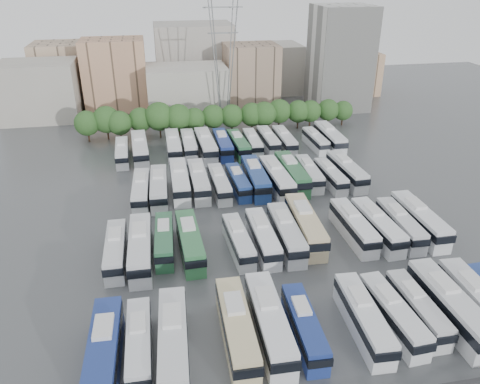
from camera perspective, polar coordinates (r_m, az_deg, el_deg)
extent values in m
plane|color=#424447|center=(70.81, 2.85, -3.79)|extent=(220.00, 220.00, 0.00)
cylinder|color=black|center=(108.14, -17.94, 6.43)|extent=(0.36, 0.36, 2.26)
sphere|color=#234C1E|center=(107.21, -18.17, 7.97)|extent=(5.43, 5.43, 5.43)
cylinder|color=black|center=(108.34, -15.78, 6.81)|extent=(0.36, 0.36, 2.46)
sphere|color=#234C1E|center=(107.34, -16.00, 8.49)|extent=(5.91, 5.91, 5.91)
cylinder|color=black|center=(106.72, -14.30, 6.63)|extent=(0.36, 0.36, 2.20)
sphere|color=#234C1E|center=(105.80, -14.48, 8.15)|extent=(5.29, 5.29, 5.29)
cylinder|color=black|center=(108.00, -11.89, 7.11)|extent=(0.36, 0.36, 2.22)
sphere|color=#234C1E|center=(107.08, -12.04, 8.63)|extent=(5.32, 5.32, 5.32)
cylinder|color=black|center=(106.93, -9.68, 7.23)|extent=(0.36, 0.36, 2.64)
sphere|color=#234C1E|center=(105.85, -9.82, 9.06)|extent=(6.33, 6.33, 6.33)
cylinder|color=black|center=(106.61, -7.42, 7.28)|extent=(0.36, 0.36, 2.47)
sphere|color=#234C1E|center=(105.58, -7.52, 9.00)|extent=(5.94, 5.94, 5.94)
cylinder|color=black|center=(107.16, -5.53, 7.38)|extent=(0.36, 0.36, 2.11)
sphere|color=#234C1E|center=(106.28, -5.60, 8.84)|extent=(5.06, 5.06, 5.06)
cylinder|color=black|center=(108.14, -3.26, 7.66)|extent=(0.36, 0.36, 2.22)
sphere|color=#234C1E|center=(107.23, -3.30, 9.18)|extent=(5.32, 5.32, 5.32)
cylinder|color=black|center=(108.47, -1.00, 7.75)|extent=(0.36, 0.36, 2.19)
sphere|color=#234C1E|center=(107.57, -1.01, 9.25)|extent=(5.26, 5.26, 5.26)
cylinder|color=black|center=(109.15, 1.44, 7.88)|extent=(0.36, 0.36, 2.25)
sphere|color=#234C1E|center=(108.23, 1.46, 9.42)|extent=(5.40, 5.40, 5.40)
cylinder|color=black|center=(109.19, 2.92, 7.89)|extent=(0.36, 0.36, 2.34)
sphere|color=#234C1E|center=(108.24, 2.96, 9.48)|extent=(5.61, 5.61, 5.61)
cylinder|color=black|center=(111.68, 4.75, 8.24)|extent=(0.36, 0.36, 2.32)
sphere|color=#234C1E|center=(110.76, 4.81, 9.79)|extent=(5.56, 5.56, 5.56)
cylinder|color=black|center=(112.67, 7.02, 8.27)|extent=(0.36, 0.36, 2.19)
sphere|color=#234C1E|center=(111.80, 7.10, 9.72)|extent=(5.26, 5.26, 5.26)
cylinder|color=black|center=(113.67, 8.48, 8.32)|extent=(0.36, 0.36, 2.13)
sphere|color=#234C1E|center=(112.84, 8.58, 9.72)|extent=(5.11, 5.11, 5.11)
cylinder|color=black|center=(115.41, 10.58, 8.43)|extent=(0.36, 0.36, 2.13)
sphere|color=#234C1E|center=(114.58, 10.70, 9.81)|extent=(5.11, 5.11, 5.11)
cylinder|color=black|center=(116.72, 12.32, 8.43)|extent=(0.36, 0.36, 1.94)
sphere|color=#234C1E|center=(115.98, 12.44, 9.67)|extent=(4.66, 4.66, 4.66)
cube|color=#9E998E|center=(127.73, -23.18, 11.27)|extent=(18.00, 14.00, 14.00)
cube|color=tan|center=(130.57, -14.95, 13.66)|extent=(16.00, 12.00, 18.00)
cube|color=#ADA89E|center=(123.42, -6.46, 12.24)|extent=(20.00, 14.00, 12.00)
cube|color=gray|center=(131.28, 1.35, 14.12)|extent=(14.00, 12.00, 16.00)
cube|color=gray|center=(142.43, -5.59, 15.78)|extent=(22.00, 16.00, 20.00)
cube|color=tan|center=(142.15, -20.48, 13.47)|extent=(16.00, 14.00, 16.00)
cube|color=#A39E93|center=(144.71, 3.53, 14.80)|extent=(18.00, 14.00, 14.00)
cube|color=tan|center=(147.09, 13.50, 13.95)|extent=(14.00, 12.00, 12.00)
cube|color=gray|center=(136.96, -10.37, 12.94)|extent=(12.00, 10.00, 10.00)
cube|color=silver|center=(129.26, 12.11, 15.65)|extent=(14.00, 14.00, 26.00)
cylinder|color=slate|center=(110.12, -2.95, 16.54)|extent=(2.90, 2.91, 33.83)
cylinder|color=slate|center=(114.04, -3.25, 16.86)|extent=(2.90, 2.91, 33.83)
cylinder|color=slate|center=(110.74, -0.81, 16.62)|extent=(2.90, 2.91, 33.83)
cylinder|color=slate|center=(114.63, -1.18, 16.94)|extent=(2.90, 2.91, 33.83)
cube|color=slate|center=(111.21, -2.13, 21.59)|extent=(9.00, 0.30, 0.30)
cube|color=slate|center=(111.77, -2.08, 18.81)|extent=(7.00, 0.30, 0.30)
cube|color=navy|center=(48.77, -16.21, -18.51)|extent=(3.05, 12.81, 3.61)
cube|color=black|center=(48.18, -16.34, -18.06)|extent=(3.19, 13.00, 1.06)
cube|color=silver|center=(48.57, -16.33, -15.48)|extent=(1.90, 3.44, 0.47)
cube|color=silver|center=(49.28, -12.17, -17.81)|extent=(2.32, 10.84, 3.07)
cube|color=black|center=(48.78, -12.24, -17.42)|extent=(2.43, 11.00, 0.90)
cube|color=silver|center=(49.13, -12.35, -15.26)|extent=(1.54, 2.89, 0.40)
cube|color=silver|center=(48.55, -8.12, -17.75)|extent=(3.36, 12.94, 3.63)
cube|color=black|center=(47.96, -8.17, -17.28)|extent=(3.50, 13.14, 1.07)
cube|color=silver|center=(48.37, -8.29, -14.68)|extent=(1.99, 3.51, 0.47)
cube|color=beige|center=(49.54, -0.40, -16.37)|extent=(2.94, 12.74, 3.60)
cube|color=black|center=(48.96, -0.37, -15.90)|extent=(3.07, 12.94, 1.06)
cube|color=silver|center=(49.39, -0.71, -13.40)|extent=(1.86, 3.42, 0.47)
cube|color=silver|center=(50.18, 3.59, -15.71)|extent=(3.00, 13.00, 3.67)
cube|color=black|center=(49.60, 3.66, -15.23)|extent=(3.13, 13.20, 1.08)
cube|color=silver|center=(50.04, 3.23, -12.73)|extent=(1.90, 3.49, 0.47)
cube|color=navy|center=(50.55, 7.81, -16.04)|extent=(2.69, 10.86, 3.06)
cube|color=black|center=(50.07, 7.90, -15.64)|extent=(2.81, 11.03, 0.90)
cube|color=silver|center=(50.40, 7.51, -13.57)|extent=(1.63, 2.93, 0.40)
cube|color=silver|center=(52.49, 14.77, -14.73)|extent=(3.04, 11.86, 3.33)
cube|color=black|center=(51.99, 14.92, -14.30)|extent=(3.17, 12.04, 0.98)
cube|color=silver|center=(52.35, 14.41, -12.15)|extent=(1.81, 3.21, 0.43)
cube|color=silver|center=(53.95, 18.10, -14.06)|extent=(2.95, 11.31, 3.17)
cube|color=black|center=(53.49, 18.27, -13.65)|extent=(3.07, 11.48, 0.93)
cube|color=silver|center=(53.77, 17.61, -11.70)|extent=(1.74, 3.06, 0.41)
cube|color=silver|center=(55.74, 20.78, -13.19)|extent=(2.30, 10.58, 2.99)
cube|color=black|center=(55.31, 20.95, -12.81)|extent=(2.41, 10.74, 0.88)
cube|color=silver|center=(55.60, 20.38, -11.03)|extent=(1.51, 2.83, 0.39)
cube|color=silver|center=(56.66, 24.15, -12.71)|extent=(2.89, 13.17, 3.73)
cube|color=black|center=(56.15, 24.37, -12.23)|extent=(3.02, 13.37, 1.10)
cube|color=silver|center=(56.49, 23.63, -10.06)|extent=(1.89, 3.52, 0.48)
cube|color=silver|center=(58.51, 27.03, -12.13)|extent=(3.20, 12.75, 3.59)
cube|color=black|center=(58.02, 27.25, -11.68)|extent=(3.33, 12.95, 1.05)
cube|color=silver|center=(58.38, 26.59, -9.65)|extent=(1.93, 3.44, 0.46)
cube|color=silver|center=(63.37, -14.90, -6.96)|extent=(2.42, 11.29, 3.20)
cube|color=black|center=(62.93, -14.97, -6.57)|extent=(2.53, 11.46, 0.94)
cube|color=silver|center=(63.64, -15.02, -4.91)|extent=(1.61, 3.01, 0.41)
cube|color=silver|center=(62.62, -12.04, -6.81)|extent=(2.93, 12.90, 3.64)
cube|color=black|center=(62.12, -12.10, -6.35)|extent=(3.06, 13.09, 1.07)
cube|color=silver|center=(62.93, -12.18, -4.45)|extent=(1.87, 3.46, 0.47)
cube|color=#2B6440|center=(64.27, -9.21, -5.90)|extent=(2.79, 11.00, 3.09)
cube|color=black|center=(63.85, -9.25, -5.52)|extent=(2.91, 11.17, 0.91)
cube|color=silver|center=(64.55, -9.32, -3.95)|extent=(1.67, 2.97, 0.40)
cube|color=#307141|center=(63.18, -6.12, -6.11)|extent=(2.98, 12.30, 3.46)
cube|color=black|center=(62.70, -6.13, -5.67)|extent=(3.11, 12.49, 1.02)
cube|color=silver|center=(63.48, -6.37, -3.89)|extent=(1.83, 3.31, 0.45)
cube|color=silver|center=(63.32, -0.19, -6.08)|extent=(2.76, 10.82, 3.04)
cube|color=black|center=(62.90, -0.16, -5.70)|extent=(2.88, 10.98, 0.89)
cube|color=silver|center=(63.55, -0.47, -4.15)|extent=(1.65, 2.93, 0.39)
cube|color=white|center=(63.92, 2.78, -5.65)|extent=(2.49, 11.62, 3.29)
cube|color=black|center=(63.47, 2.82, -5.23)|extent=(2.61, 11.80, 0.97)
cube|color=silver|center=(64.18, 2.52, -3.56)|extent=(1.65, 3.10, 0.43)
cube|color=silver|center=(64.83, 5.63, -5.14)|extent=(2.89, 12.43, 3.51)
cube|color=black|center=(64.36, 5.69, -4.70)|extent=(3.02, 12.62, 1.03)
cube|color=silver|center=(65.13, 5.36, -2.96)|extent=(1.82, 3.34, 0.45)
cube|color=beige|center=(66.82, 7.94, -4.12)|extent=(3.52, 13.51, 3.79)
cube|color=black|center=(66.32, 8.01, -3.65)|extent=(3.66, 13.71, 1.11)
cube|color=silver|center=(67.19, 7.68, -1.83)|extent=(2.07, 3.66, 0.49)
cube|color=silver|center=(68.17, 13.64, -4.20)|extent=(2.66, 11.97, 3.38)
cube|color=black|center=(67.74, 13.75, -3.79)|extent=(2.78, 12.15, 1.00)
cube|color=silver|center=(68.43, 13.31, -2.21)|extent=(1.72, 3.20, 0.44)
cube|color=white|center=(69.10, 16.35, -4.09)|extent=(3.02, 12.22, 3.44)
cube|color=black|center=(68.67, 16.48, -3.68)|extent=(3.15, 12.41, 1.01)
cube|color=silver|center=(69.34, 15.98, -2.10)|extent=(1.84, 3.30, 0.44)
cube|color=silver|center=(70.65, 18.92, -3.86)|extent=(2.83, 11.61, 3.27)
cube|color=black|center=(70.25, 19.04, -3.48)|extent=(2.95, 11.79, 0.96)
cube|color=silver|center=(70.90, 18.62, -2.00)|extent=(1.73, 3.13, 0.42)
cube|color=silver|center=(72.45, 21.01, -3.29)|extent=(2.75, 12.75, 3.61)
cube|color=black|center=(72.01, 21.16, -2.87)|extent=(2.87, 12.94, 1.06)
cube|color=silver|center=(72.72, 20.65, -1.29)|extent=(1.82, 3.40, 0.47)
cube|color=silver|center=(78.25, -11.96, 0.08)|extent=(2.95, 11.80, 3.32)
cube|color=black|center=(77.85, -12.01, 0.45)|extent=(3.07, 11.98, 0.98)
cube|color=silver|center=(78.80, -12.04, 1.76)|extent=(1.78, 3.19, 0.43)
cube|color=silver|center=(78.38, -9.83, 0.40)|extent=(3.08, 12.49, 3.51)
cube|color=black|center=(77.96, -9.87, 0.80)|extent=(3.21, 12.68, 1.03)
cube|color=silver|center=(78.97, -9.94, 2.18)|extent=(1.87, 3.37, 0.45)
cube|color=white|center=(80.16, -7.35, 1.24)|extent=(2.86, 12.97, 3.67)
cube|color=black|center=(79.73, -7.37, 1.65)|extent=(2.99, 13.17, 1.08)
cube|color=silver|center=(80.81, -7.51, 3.05)|extent=(1.86, 3.47, 0.47)
cube|color=silver|center=(80.06, -5.06, 1.27)|extent=(2.69, 12.46, 3.53)
cube|color=black|center=(79.64, -5.07, 1.67)|extent=(2.81, 12.64, 1.04)
cube|color=silver|center=(80.67, -5.24, 3.01)|extent=(1.78, 3.33, 0.46)
cube|color=silver|center=(79.27, -2.53, 0.95)|extent=(2.65, 11.21, 3.16)
cube|color=black|center=(78.89, -2.52, 1.30)|extent=(2.77, 11.38, 0.93)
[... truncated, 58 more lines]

